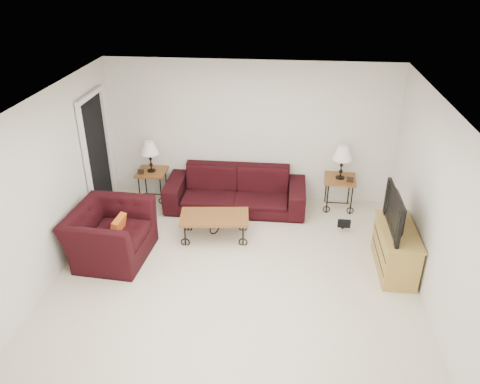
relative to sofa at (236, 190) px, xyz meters
name	(u,v)px	position (x,y,z in m)	size (l,w,h in m)	color
ground	(235,278)	(0.21, -2.02, -0.35)	(5.00, 5.00, 0.00)	silver
wall_back	(251,132)	(0.21, 0.48, 0.90)	(5.00, 0.02, 2.50)	white
wall_front	(200,345)	(0.21, -4.52, 0.90)	(5.00, 0.02, 2.50)	white
wall_left	(47,190)	(-2.29, -2.02, 0.90)	(0.02, 5.00, 2.50)	white
wall_right	(436,209)	(2.71, -2.02, 0.90)	(0.02, 5.00, 2.50)	white
ceiling	(234,104)	(0.21, -2.02, 2.15)	(5.00, 5.00, 0.00)	white
doorway	(98,158)	(-2.26, -0.37, 0.67)	(0.08, 0.94, 2.04)	black
sofa	(236,190)	(0.00, 0.00, 0.00)	(2.42, 0.94, 0.71)	black
side_table_left	(153,185)	(-1.53, 0.18, -0.07)	(0.51, 0.51, 0.56)	brown
side_table_right	(338,193)	(1.79, 0.18, -0.06)	(0.54, 0.54, 0.58)	brown
lamp_left	(150,157)	(-1.53, 0.18, 0.49)	(0.32, 0.32, 0.56)	black
lamp_right	(342,162)	(1.79, 0.18, 0.52)	(0.33, 0.33, 0.58)	black
photo_frame_left	(141,172)	(-1.68, 0.03, 0.25)	(0.11, 0.01, 0.09)	black
photo_frame_right	(350,180)	(1.94, 0.03, 0.28)	(0.12, 0.02, 0.10)	black
coffee_table	(215,227)	(-0.22, -1.01, -0.15)	(1.06, 0.58, 0.40)	brown
armchair	(110,234)	(-1.66, -1.66, 0.04)	(1.20, 1.05, 0.78)	black
throw_pillow	(118,228)	(-1.51, -1.71, 0.17)	(0.35, 0.09, 0.35)	#BE6418
tv_stand	(395,250)	(2.44, -1.56, -0.03)	(0.46, 1.09, 0.66)	tan
television	(401,212)	(2.42, -1.56, 0.58)	(0.98, 0.13, 0.56)	black
backpack	(344,218)	(1.83, -0.53, -0.15)	(0.31, 0.24, 0.41)	black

